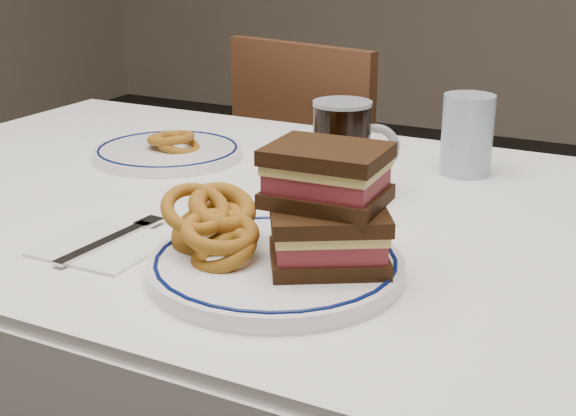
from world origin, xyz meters
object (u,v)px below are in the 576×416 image
at_px(main_plate, 276,265).
at_px(beer_mug, 344,149).
at_px(far_plate, 168,152).
at_px(reuben_sandwich, 328,206).
at_px(chair_far, 328,201).

relative_size(main_plate, beer_mug, 2.07).
bearing_deg(far_plate, main_plate, -41.15).
distance_m(beer_mug, far_plate, 0.35).
bearing_deg(beer_mug, far_plate, 171.47).
relative_size(main_plate, reuben_sandwich, 1.82).
bearing_deg(beer_mug, chair_far, 115.97).
height_order(chair_far, reuben_sandwich, reuben_sandwich).
height_order(chair_far, far_plate, chair_far).
bearing_deg(reuben_sandwich, beer_mug, 110.29).
bearing_deg(far_plate, reuben_sandwich, -35.91).
distance_m(chair_far, reuben_sandwich, 1.13).
height_order(chair_far, beer_mug, beer_mug).
height_order(reuben_sandwich, far_plate, reuben_sandwich).
xyz_separation_m(main_plate, beer_mug, (-0.05, 0.28, 0.06)).
height_order(main_plate, far_plate, main_plate).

